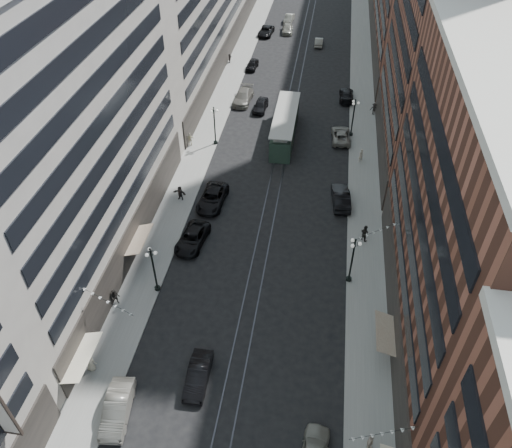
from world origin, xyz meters
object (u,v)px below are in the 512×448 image
Objects in this scene: car_11 at (341,135)px; streetcar at (285,127)px; lamppost_se_far at (352,259)px; car_5 at (198,375)px; pedestrian_2 at (115,297)px; car_10 at (341,197)px; car_2 at (192,238)px; pedestrian_4 at (370,442)px; pedestrian_5 at (180,193)px; car_extra_0 at (289,18)px; pedestrian_7 at (365,233)px; pedestrian_6 at (190,139)px; lamppost_sw_mid at (215,124)px; lamppost_sw_far at (154,268)px; car_13 at (261,105)px; lamppost_se_mid at (353,116)px; pedestrian_1 at (90,363)px; car_9 at (252,65)px; pedestrian_9 at (374,109)px; car_1 at (117,408)px; car_extra_1 at (287,29)px; car_12 at (346,95)px; car_8 at (243,97)px; pedestrian_8 at (361,155)px; pedestrian_extra_0 at (230,58)px; car_7 at (212,198)px; car_14 at (319,42)px; car_extra_2 at (266,31)px.

streetcar is at bearing 0.36° from car_11.
lamppost_se_far reaches higher than car_5.
pedestrian_2 reaches higher than car_10.
streetcar reaches higher than car_2.
pedestrian_4 reaches higher than pedestrian_5.
car_extra_0 is (-11.83, 45.98, -0.01)m from car_11.
pedestrian_6 is at bearing 8.30° from pedestrian_7.
streetcar is at bearing 19.12° from lamppost_sw_mid.
lamppost_sw_far is 37.99m from car_13.
lamppost_se_mid is 3.01× the size of pedestrian_1.
pedestrian_2 reaches higher than car_9.
pedestrian_9 is (16.98, 0.87, 0.28)m from car_13.
pedestrian_1 is 61.89m from car_9.
lamppost_se_far is 2.86× the size of pedestrian_7.
car_9 is 0.78× the size of car_11.
streetcar is at bearing 84.80° from car_5.
pedestrian_5 is at bearing 87.92° from car_1.
car_12 is at bearing -70.54° from car_extra_1.
pedestrian_6 is (-4.97, -13.88, 0.22)m from car_8.
lamppost_sw_mid is at bearing -41.73° from pedestrian_8.
lamppost_sw_mid is 3.01× the size of pedestrian_1.
car_13 is 17.00m from pedestrian_9.
pedestrian_1 is 0.40× the size of car_13.
pedestrian_9 is at bearing 27.91° from lamppost_sw_mid.
streetcar is 3.18× the size of car_9.
car_10 is 42.83m from pedestrian_extra_0.
car_9 is at bearing -23.49° from pedestrian_7.
pedestrian_4 is 0.45× the size of car_9.
lamppost_se_mid is 0.41× the size of streetcar.
car_2 is at bearing 52.59° from pedestrian_7.
car_1 reaches higher than car_9.
car_7 reaches higher than car_5.
pedestrian_1 is at bearing 74.85° from pedestrian_6.
pedestrian_9 is 29.33m from pedestrian_extra_0.
pedestrian_4 is at bearing -87.94° from lamppost_se_mid.
pedestrian_6 is 22.96m from pedestrian_8.
car_7 is 1.33× the size of car_extra_0.
pedestrian_1 is (-9.05, -0.35, 0.28)m from car_5.
car_14 is at bearing 82.83° from car_7.
pedestrian_9 is at bearing -67.54° from car_extra_1.
pedestrian_5 is (-3.27, 7.18, 0.28)m from car_2.
car_14 is at bearing 88.47° from pedestrian_5.
pedestrian_7 is (19.93, -16.75, -1.98)m from lamppost_sw_mid.
car_extra_2 is at bearing -71.30° from car_11.
car_1 is at bearing 114.94° from pedestrian_4.
lamppost_se_mid is 46.69m from car_extra_0.
streetcar is 2.53× the size of car_12.
lamppost_sw_far reaches higher than car_10.
pedestrian_7 is 0.43× the size of car_extra_0.
pedestrian_8 is (14.93, -12.07, 0.27)m from car_13.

